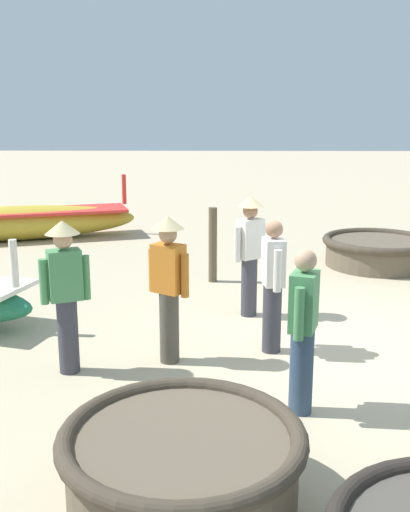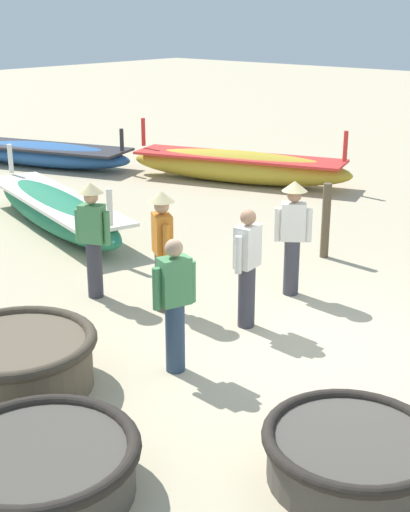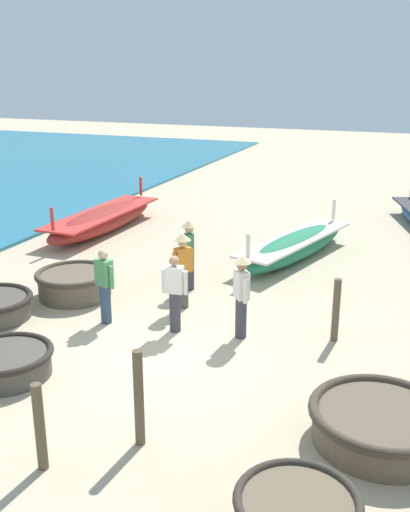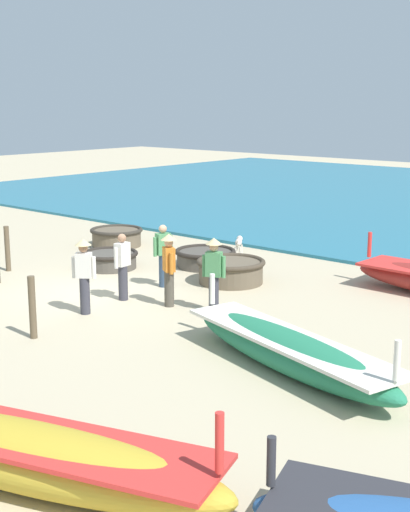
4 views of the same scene
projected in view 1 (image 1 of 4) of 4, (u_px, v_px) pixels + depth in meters
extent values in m
plane|color=#BCAD8C|center=(356.00, 351.00, 7.09)|extent=(80.00, 80.00, 0.00)
cylinder|color=brown|center=(183.00, 471.00, 4.23)|extent=(1.63, 1.63, 0.54)
torus|color=#42382B|center=(182.00, 436.00, 4.17)|extent=(1.76, 1.76, 0.13)
cylinder|color=brown|center=(378.00, 253.00, 11.04)|extent=(1.88, 1.88, 0.47)
torus|color=#42382B|center=(378.00, 241.00, 10.99)|extent=(2.03, 2.03, 0.15)
cylinder|color=silver|center=(14.00, 263.00, 7.44)|extent=(0.10, 0.10, 0.61)
ellipsoid|color=gold|center=(12.00, 223.00, 13.27)|extent=(2.74, 5.55, 0.76)
cube|color=red|center=(11.00, 213.00, 13.22)|extent=(2.65, 5.14, 0.06)
cylinder|color=red|center=(124.00, 189.00, 13.84)|extent=(0.10, 0.10, 0.68)
cylinder|color=#383842|center=(249.00, 287.00, 8.27)|extent=(0.22, 0.22, 0.82)
cube|color=silver|center=(250.00, 239.00, 8.11)|extent=(0.38, 0.40, 0.54)
sphere|color=#A37556|center=(250.00, 211.00, 8.02)|extent=(0.20, 0.20, 0.20)
cylinder|color=silver|center=(237.00, 244.00, 8.00)|extent=(0.09, 0.09, 0.48)
cylinder|color=silver|center=(262.00, 240.00, 8.25)|extent=(0.09, 0.09, 0.48)
cone|color=#D1BC84|center=(251.00, 201.00, 7.99)|extent=(0.36, 0.36, 0.14)
cylinder|color=#4C473D|center=(169.00, 327.00, 6.71)|extent=(0.22, 0.22, 0.82)
cube|color=orange|center=(168.00, 268.00, 6.55)|extent=(0.37, 0.40, 0.54)
sphere|color=tan|center=(168.00, 234.00, 6.46)|extent=(0.20, 0.20, 0.20)
cylinder|color=orange|center=(185.00, 276.00, 6.44)|extent=(0.09, 0.09, 0.48)
cylinder|color=orange|center=(153.00, 270.00, 6.68)|extent=(0.09, 0.09, 0.48)
cone|color=#D1BC84|center=(168.00, 223.00, 6.43)|extent=(0.36, 0.36, 0.14)
cylinder|color=#383842|center=(272.00, 318.00, 7.00)|extent=(0.22, 0.22, 0.82)
cube|color=silver|center=(273.00, 262.00, 6.84)|extent=(0.36, 0.26, 0.54)
sphere|color=#A37556|center=(274.00, 229.00, 6.76)|extent=(0.20, 0.20, 0.20)
cylinder|color=silver|center=(277.00, 271.00, 6.64)|extent=(0.09, 0.09, 0.48)
cylinder|color=silver|center=(269.00, 261.00, 7.07)|extent=(0.09, 0.09, 0.48)
cylinder|color=#2D425B|center=(301.00, 371.00, 5.55)|extent=(0.22, 0.22, 0.82)
cube|color=#4C8E56|center=(304.00, 301.00, 5.40)|extent=(0.39, 0.32, 0.54)
sphere|color=tan|center=(306.00, 260.00, 5.31)|extent=(0.20, 0.20, 0.20)
cylinder|color=#4C8E56|center=(308.00, 300.00, 5.61)|extent=(0.09, 0.09, 0.48)
cylinder|color=#4C8E56|center=(299.00, 314.00, 5.21)|extent=(0.09, 0.09, 0.48)
cylinder|color=#383842|center=(68.00, 336.00, 6.44)|extent=(0.22, 0.22, 0.82)
cube|color=#4C8E56|center=(65.00, 275.00, 6.28)|extent=(0.34, 0.40, 0.54)
sphere|color=tan|center=(63.00, 240.00, 6.19)|extent=(0.20, 0.20, 0.20)
cylinder|color=#4C8E56|center=(86.00, 277.00, 6.37)|extent=(0.09, 0.09, 0.48)
cylinder|color=#4C8E56|center=(44.00, 282.00, 6.21)|extent=(0.09, 0.09, 0.48)
cone|color=#D1BC84|center=(62.00, 227.00, 6.16)|extent=(0.36, 0.36, 0.14)
cylinder|color=brown|center=(213.00, 245.00, 9.90)|extent=(0.14, 0.14, 1.25)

